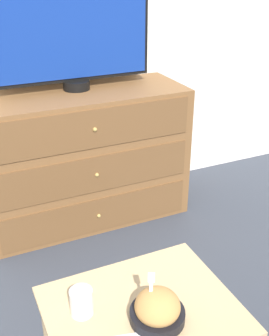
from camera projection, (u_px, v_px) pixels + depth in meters
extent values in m
plane|color=#383D47|center=(78.00, 195.00, 3.07)|extent=(12.00, 12.00, 0.00)
cube|color=white|center=(63.00, 5.00, 2.51)|extent=(12.00, 0.05, 2.60)
cube|color=brown|center=(83.00, 158.00, 2.65)|extent=(1.28, 0.49, 0.85)
cube|color=brown|center=(98.00, 215.00, 2.57)|extent=(1.18, 0.01, 0.23)
sphere|color=tan|center=(99.00, 216.00, 2.57)|extent=(0.02, 0.02, 0.02)
cube|color=brown|center=(97.00, 174.00, 2.45)|extent=(1.18, 0.01, 0.23)
sphere|color=tan|center=(97.00, 175.00, 2.44)|extent=(0.02, 0.02, 0.02)
cube|color=brown|center=(95.00, 129.00, 2.32)|extent=(1.18, 0.01, 0.23)
sphere|color=tan|center=(95.00, 130.00, 2.31)|extent=(0.02, 0.02, 0.02)
cylinder|color=black|center=(76.00, 85.00, 2.50)|extent=(0.16, 0.16, 0.05)
cube|color=black|center=(73.00, 30.00, 2.37)|extent=(0.92, 0.04, 0.58)
cube|color=navy|center=(74.00, 30.00, 2.35)|extent=(0.88, 0.01, 0.54)
cube|color=tan|center=(142.00, 310.00, 1.57)|extent=(0.70, 0.56, 0.02)
cylinder|color=tan|center=(48.00, 328.00, 1.74)|extent=(0.04, 0.04, 0.36)
cylinder|color=tan|center=(180.00, 284.00, 1.97)|extent=(0.04, 0.04, 0.36)
cylinder|color=black|center=(157.00, 315.00, 1.51)|extent=(0.20, 0.20, 0.04)
ellipsoid|color=tan|center=(158.00, 306.00, 1.49)|extent=(0.16, 0.16, 0.12)
cube|color=white|center=(151.00, 299.00, 1.48)|extent=(0.04, 0.05, 0.15)
cube|color=white|center=(151.00, 277.00, 1.47)|extent=(0.03, 0.02, 0.03)
cylinder|color=beige|center=(82.00, 306.00, 1.53)|extent=(0.08, 0.08, 0.06)
cylinder|color=white|center=(81.00, 302.00, 1.52)|extent=(0.08, 0.08, 0.10)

